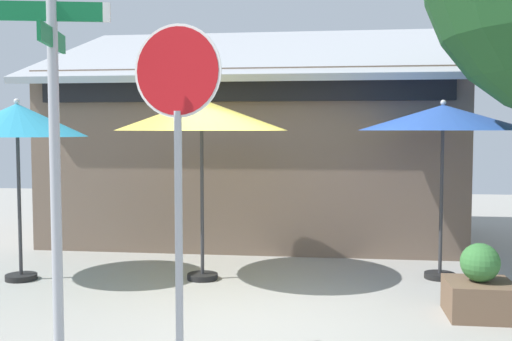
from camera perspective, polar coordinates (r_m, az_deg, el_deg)
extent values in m
cube|color=#9E9B93|center=(7.22, 0.52, -13.85)|extent=(28.00, 28.00, 0.10)
cube|color=#705B4C|center=(12.27, 0.10, 1.28)|extent=(7.53, 4.11, 3.19)
cube|color=#B7BABF|center=(12.21, 0.01, 11.07)|extent=(8.03, 4.64, 1.51)
cube|color=black|center=(10.20, -1.39, 7.74)|extent=(6.93, 0.16, 0.44)
cylinder|color=#A8AAB2|center=(5.43, -18.32, -1.94)|extent=(0.09, 0.09, 3.23)
cube|color=#116B38|center=(5.49, -18.66, 13.99)|extent=(0.83, 0.21, 0.16)
cube|color=#116B38|center=(5.46, -18.61, 11.72)|extent=(0.21, 0.83, 0.16)
cube|color=white|center=(5.41, -13.87, 14.25)|extent=(0.07, 0.05, 0.16)
cylinder|color=#A8AAB2|center=(5.48, -7.27, -6.58)|extent=(0.07, 0.07, 2.31)
cylinder|color=white|center=(5.42, -7.41, 9.26)|extent=(0.81, 0.14, 0.82)
cylinder|color=red|center=(5.42, -7.41, 9.26)|extent=(0.77, 0.15, 0.77)
cylinder|color=black|center=(9.42, -21.21, -9.32)|extent=(0.44, 0.44, 0.08)
cylinder|color=#333335|center=(9.25, -21.36, -3.22)|extent=(0.05, 0.05, 2.10)
cone|color=#2D99BC|center=(9.19, -21.55, 4.43)|extent=(1.94, 1.94, 0.47)
sphere|color=silver|center=(9.19, -21.59, 6.07)|extent=(0.08, 0.08, 0.08)
cylinder|color=black|center=(8.87, -5.05, -9.89)|extent=(0.44, 0.44, 0.08)
cylinder|color=#333335|center=(8.68, -5.09, -3.13)|extent=(0.05, 0.05, 2.18)
cone|color=#EAD14C|center=(8.62, -5.14, 5.24)|extent=(2.44, 2.44, 0.44)
sphere|color=silver|center=(8.63, -5.15, 6.90)|extent=(0.08, 0.08, 0.08)
cylinder|color=black|center=(9.27, 16.89, -9.44)|extent=(0.44, 0.44, 0.08)
cylinder|color=#333335|center=(9.09, 17.02, -2.96)|extent=(0.05, 0.05, 2.19)
cone|color=#2D56B7|center=(9.03, 17.18, 4.78)|extent=(2.40, 2.40, 0.36)
sphere|color=silver|center=(9.04, 17.20, 6.12)|extent=(0.08, 0.08, 0.08)
cube|color=brown|center=(7.56, 20.25, -11.27)|extent=(0.74, 0.74, 0.41)
sphere|color=#387538|center=(7.46, 20.32, -8.12)|extent=(0.44, 0.44, 0.44)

